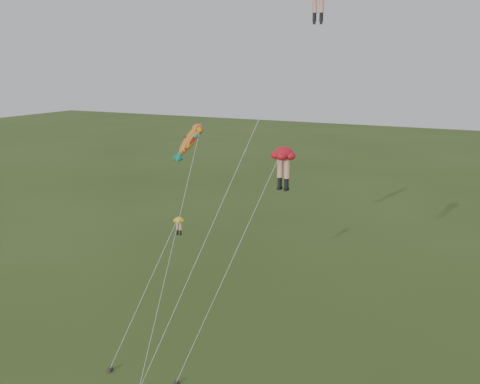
% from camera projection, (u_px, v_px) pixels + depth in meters
% --- Properties ---
extents(ground, '(300.00, 300.00, 0.00)m').
position_uv_depth(ground, '(162.00, 372.00, 35.23)').
color(ground, '#304518').
rests_on(ground, ground).
extents(legs_kite_red_mid, '(5.77, 6.86, 14.76)m').
position_uv_depth(legs_kite_red_mid, '(282.00, 159.00, 33.44)').
color(legs_kite_red_mid, red).
rests_on(legs_kite_red_mid, ground).
extents(legs_kite_yellow, '(2.01, 7.17, 9.11)m').
position_uv_depth(legs_kite_yellow, '(174.00, 232.00, 38.07)').
color(legs_kite_yellow, yellow).
rests_on(legs_kite_yellow, ground).
extents(fish_kite, '(3.98, 12.75, 15.63)m').
position_uv_depth(fish_kite, '(190.00, 140.00, 40.21)').
color(fish_kite, yellow).
rests_on(fish_kite, ground).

